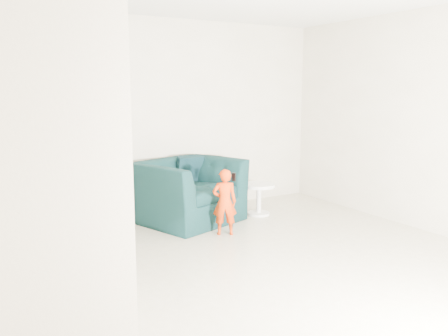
{
  "coord_description": "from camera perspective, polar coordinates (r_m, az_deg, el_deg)",
  "views": [
    {
      "loc": [
        -2.49,
        -3.43,
        1.75
      ],
      "look_at": [
        0.15,
        1.2,
        0.85
      ],
      "focal_mm": 38.0,
      "sensor_mm": 36.0,
      "label": 1
    }
  ],
  "objects": [
    {
      "name": "floor",
      "position": [
        4.58,
        5.96,
        -12.91
      ],
      "size": [
        5.5,
        5.5,
        0.0
      ],
      "primitive_type": "plane",
      "color": "gray",
      "rests_on": "ground"
    },
    {
      "name": "back_wall",
      "position": [
        6.67,
        -7.78,
        6.06
      ],
      "size": [
        5.0,
        0.0,
        5.0
      ],
      "primitive_type": "plane",
      "rotation": [
        1.57,
        0.0,
        0.0
      ],
      "color": "#B1A990",
      "rests_on": "floor"
    },
    {
      "name": "armchair",
      "position": [
        6.28,
        -4.32,
        -2.79
      ],
      "size": [
        1.54,
        1.44,
        0.81
      ],
      "primitive_type": "imported",
      "rotation": [
        0.0,
        0.0,
        0.34
      ],
      "color": "black",
      "rests_on": "floor"
    },
    {
      "name": "toddler",
      "position": [
        5.69,
        0.07,
        -4.12
      ],
      "size": [
        0.35,
        0.3,
        0.8
      ],
      "primitive_type": "imported",
      "rotation": [
        0.0,
        0.0,
        2.72
      ],
      "color": "#AE1805",
      "rests_on": "floor"
    },
    {
      "name": "side_table",
      "position": [
        6.62,
        4.21,
        -3.13
      ],
      "size": [
        0.44,
        0.44,
        0.44
      ],
      "color": "silver",
      "rests_on": "floor"
    },
    {
      "name": "staircase",
      "position": [
        4.09,
        -22.24,
        -2.45
      ],
      "size": [
        1.02,
        3.03,
        3.62
      ],
      "color": "#ADA089",
      "rests_on": "floor"
    },
    {
      "name": "cushion",
      "position": [
        6.62,
        -4.14,
        -0.05
      ],
      "size": [
        0.37,
        0.18,
        0.37
      ],
      "primitive_type": "cube",
      "rotation": [
        0.21,
        0.0,
        0.0
      ],
      "color": "black",
      "rests_on": "armchair"
    },
    {
      "name": "throw",
      "position": [
        6.12,
        -8.95,
        -2.21
      ],
      "size": [
        0.04,
        0.43,
        0.48
      ],
      "primitive_type": "cube",
      "color": "black",
      "rests_on": "armchair"
    },
    {
      "name": "phone",
      "position": [
        5.67,
        1.2,
        -1.09
      ],
      "size": [
        0.04,
        0.05,
        0.1
      ],
      "primitive_type": "cube",
      "rotation": [
        0.0,
        0.0,
        0.41
      ],
      "color": "black",
      "rests_on": "toddler"
    }
  ]
}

